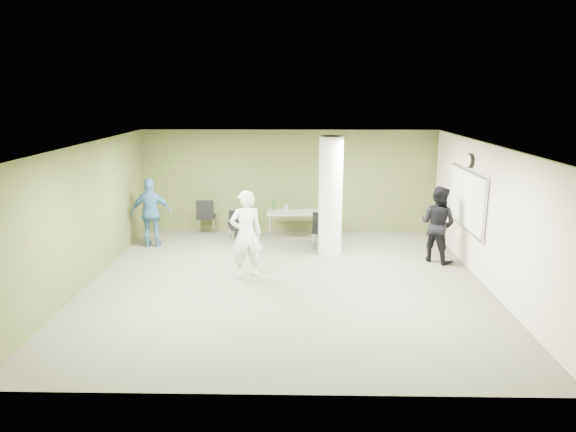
{
  "coord_description": "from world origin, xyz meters",
  "views": [
    {
      "loc": [
        0.23,
        -9.86,
        3.79
      ],
      "look_at": [
        0.02,
        1.0,
        1.15
      ],
      "focal_mm": 32.0,
      "sensor_mm": 36.0,
      "label": 1
    }
  ],
  "objects_px": {
    "chair_back_left": "(206,214)",
    "man_black": "(438,224)",
    "woman_white": "(246,234)",
    "folding_table": "(295,213)",
    "man_blue": "(152,213)"
  },
  "relations": [
    {
      "from": "man_blue",
      "to": "chair_back_left",
      "type": "bearing_deg",
      "value": -140.41
    },
    {
      "from": "chair_back_left",
      "to": "man_blue",
      "type": "xyz_separation_m",
      "value": [
        -1.14,
        -1.12,
        0.29
      ]
    },
    {
      "from": "folding_table",
      "to": "man_blue",
      "type": "bearing_deg",
      "value": -168.84
    },
    {
      "from": "chair_back_left",
      "to": "woman_white",
      "type": "bearing_deg",
      "value": 109.79
    },
    {
      "from": "folding_table",
      "to": "man_black",
      "type": "xyz_separation_m",
      "value": [
        3.24,
        -1.83,
        0.2
      ]
    },
    {
      "from": "woman_white",
      "to": "man_black",
      "type": "xyz_separation_m",
      "value": [
        4.24,
        1.14,
        -0.05
      ]
    },
    {
      "from": "chair_back_left",
      "to": "man_blue",
      "type": "bearing_deg",
      "value": 40.57
    },
    {
      "from": "folding_table",
      "to": "man_blue",
      "type": "relative_size",
      "value": 0.89
    },
    {
      "from": "man_black",
      "to": "man_blue",
      "type": "distance_m",
      "value": 6.87
    },
    {
      "from": "chair_back_left",
      "to": "man_black",
      "type": "relative_size",
      "value": 0.56
    },
    {
      "from": "woman_white",
      "to": "chair_back_left",
      "type": "bearing_deg",
      "value": -84.94
    },
    {
      "from": "man_black",
      "to": "chair_back_left",
      "type": "bearing_deg",
      "value": 22.75
    },
    {
      "from": "woman_white",
      "to": "man_black",
      "type": "height_order",
      "value": "woman_white"
    },
    {
      "from": "chair_back_left",
      "to": "woman_white",
      "type": "xyz_separation_m",
      "value": [
        1.43,
        -3.26,
        0.35
      ]
    },
    {
      "from": "folding_table",
      "to": "man_blue",
      "type": "distance_m",
      "value": 3.66
    }
  ]
}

